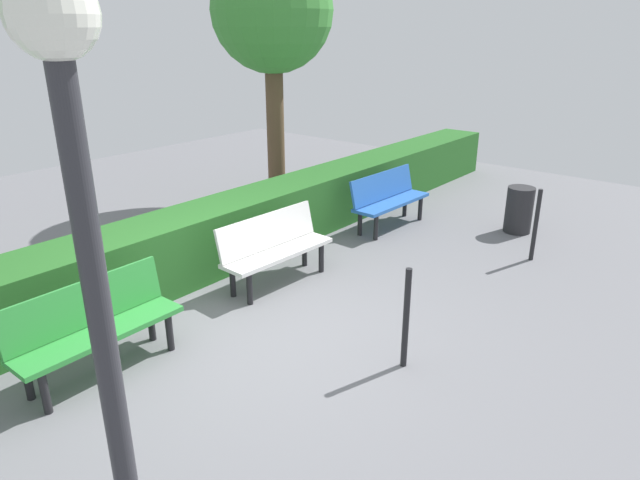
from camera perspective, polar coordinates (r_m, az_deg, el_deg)
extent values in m
plane|color=slate|center=(5.96, -6.44, -9.50)|extent=(17.73, 17.73, 0.00)
cube|color=blue|center=(8.89, 7.31, 3.83)|extent=(1.55, 0.47, 0.05)
cube|color=blue|center=(8.93, 6.37, 5.51)|extent=(1.54, 0.19, 0.42)
cylinder|color=black|center=(9.38, 10.15, 3.17)|extent=(0.07, 0.07, 0.39)
cylinder|color=black|center=(9.53, 8.62, 3.54)|extent=(0.07, 0.07, 0.39)
cylinder|color=black|center=(8.40, 5.70, 1.28)|extent=(0.07, 0.07, 0.39)
cylinder|color=black|center=(8.57, 4.08, 1.73)|extent=(0.07, 0.07, 0.39)
cube|color=white|center=(6.88, -4.23, -1.27)|extent=(1.55, 0.49, 0.05)
cube|color=white|center=(6.92, -5.37, 0.93)|extent=(1.53, 0.20, 0.42)
cylinder|color=black|center=(7.27, 0.13, -1.82)|extent=(0.07, 0.07, 0.39)
cylinder|color=black|center=(7.46, -1.59, -1.22)|extent=(0.07, 0.07, 0.39)
cylinder|color=black|center=(6.49, -7.17, -4.93)|extent=(0.07, 0.07, 0.39)
cylinder|color=black|center=(6.70, -8.87, -4.15)|extent=(0.07, 0.07, 0.39)
cube|color=#2D8C38|center=(5.50, -21.43, -8.80)|extent=(1.55, 0.44, 0.05)
cube|color=#2D8C38|center=(5.55, -22.76, -6.00)|extent=(1.55, 0.12, 0.42)
cylinder|color=black|center=(5.77, -15.04, -9.03)|extent=(0.07, 0.07, 0.39)
cylinder|color=black|center=(5.99, -16.79, -8.05)|extent=(0.07, 0.07, 0.39)
cylinder|color=black|center=(5.27, -26.16, -13.77)|extent=(0.07, 0.07, 0.39)
cylinder|color=black|center=(5.51, -27.58, -12.44)|extent=(0.07, 0.07, 0.39)
cube|color=#266023|center=(7.64, -9.20, 0.90)|extent=(13.73, 0.79, 0.85)
cylinder|color=brown|center=(10.06, -4.55, 11.24)|extent=(0.31, 0.31, 2.64)
sphere|color=#3D8C38|center=(9.92, -4.89, 22.28)|extent=(2.02, 2.02, 2.02)
cylinder|color=black|center=(8.08, 21.06, 1.41)|extent=(0.06, 0.06, 1.00)
cylinder|color=black|center=(5.25, 8.74, -7.89)|extent=(0.06, 0.06, 1.00)
cylinder|color=#2D2D33|center=(2.97, -20.69, -12.21)|extent=(0.12, 0.12, 2.91)
sphere|color=white|center=(2.53, -25.57, 19.98)|extent=(0.36, 0.36, 0.36)
cylinder|color=#262628|center=(9.17, 19.57, 2.91)|extent=(0.41, 0.41, 0.71)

